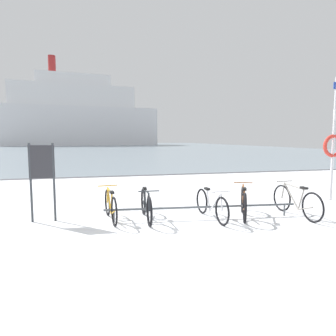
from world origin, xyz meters
name	(u,v)px	position (x,y,z in m)	size (l,w,h in m)	color
ground	(100,149)	(0.00, 53.90, -0.04)	(80.00, 132.00, 0.08)	white
bike_rack	(203,207)	(1.43, 1.57, 0.27)	(4.59, 0.55, 0.31)	#4C5156
bicycle_0	(111,206)	(-0.70, 1.93, 0.35)	(0.46, 1.61, 0.77)	black
bicycle_1	(146,205)	(0.11, 1.79, 0.35)	(0.46, 1.72, 0.77)	black
bicycle_2	(211,205)	(1.62, 1.49, 0.34)	(0.46, 1.73, 0.75)	black
bicycle_3	(244,203)	(2.43, 1.44, 0.36)	(0.77, 1.51, 0.80)	black
bicycle_4	(296,201)	(3.72, 1.22, 0.37)	(0.46, 1.79, 0.81)	black
info_sign	(42,169)	(-2.19, 2.24, 1.21)	(0.55, 0.07, 1.80)	#33383D
rescue_post	(333,142)	(6.03, 2.61, 1.78)	(0.70, 0.11, 3.72)	silver
ferry_ship	(77,117)	(-5.50, 80.63, 7.94)	(43.30, 15.23, 23.68)	white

